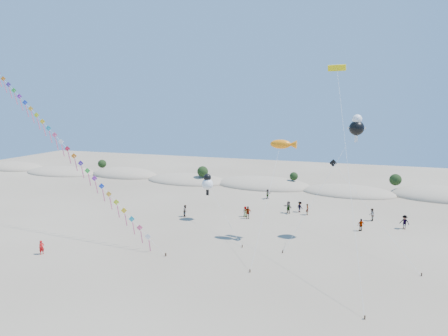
# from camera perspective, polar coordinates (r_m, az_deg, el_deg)

# --- Properties ---
(ground) EXTENTS (160.00, 160.00, 0.00)m
(ground) POSITION_cam_1_polar(r_m,az_deg,el_deg) (33.84, -11.89, -18.39)
(ground) COLOR #7B6B55
(ground) RESTS_ON ground
(dune_ridge) EXTENTS (145.30, 11.49, 5.57)m
(dune_ridge) POSITION_cam_1_polar(r_m,az_deg,el_deg) (73.89, 6.71, -2.69)
(dune_ridge) COLOR gray
(dune_ridge) RESTS_ON ground
(kite_train) EXTENTS (32.42, 7.75, 23.32)m
(kite_train) POSITION_cam_1_polar(r_m,az_deg,el_deg) (51.11, -24.31, 4.43)
(kite_train) COLOR #3F2D1E
(kite_train) RESTS_ON ground
(fish_kite) EXTENTS (3.01, 10.44, 11.87)m
(fish_kite) POSITION_cam_1_polar(r_m,az_deg,el_deg) (43.21, 9.04, 3.56)
(fish_kite) COLOR #3F2D1E
(fish_kite) RESTS_ON ground
(cartoon_kite_low) EXTENTS (8.17, 9.24, 6.50)m
(cartoon_kite_low) POSITION_cam_1_polar(r_m,az_deg,el_deg) (51.25, -2.54, -2.26)
(cartoon_kite_low) COLOR #3F2D1E
(cartoon_kite_low) RESTS_ON ground
(cartoon_kite_high) EXTENTS (7.97, 8.20, 14.70)m
(cartoon_kite_high) POSITION_cam_1_polar(r_m,az_deg,el_deg) (45.62, 19.56, 5.99)
(cartoon_kite_high) COLOR #3F2D1E
(cartoon_kite_high) RESTS_ON ground
(parafoil_kite) EXTENTS (4.54, 17.54, 20.19)m
(parafoil_kite) POSITION_cam_1_polar(r_m,az_deg,el_deg) (44.27, 16.90, 13.63)
(parafoil_kite) COLOR #3F2D1E
(parafoil_kite) RESTS_ON ground
(dark_kite) EXTENTS (9.36, 12.71, 8.92)m
(dark_kite) POSITION_cam_1_polar(r_m,az_deg,el_deg) (46.81, 19.09, -2.96)
(dark_kite) COLOR #3F2D1E
(dark_kite) RESTS_ON ground
(flyer_foreground) EXTENTS (0.56, 0.66, 1.53)m
(flyer_foreground) POSITION_cam_1_polar(r_m,az_deg,el_deg) (45.15, -26.04, -10.82)
(flyer_foreground) COLOR red
(flyer_foreground) RESTS_ON ground
(beachgoers) EXTENTS (29.95, 15.06, 1.81)m
(beachgoers) POSITION_cam_1_polar(r_m,az_deg,el_deg) (55.05, 11.49, -6.31)
(beachgoers) COLOR slate
(beachgoers) RESTS_ON ground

